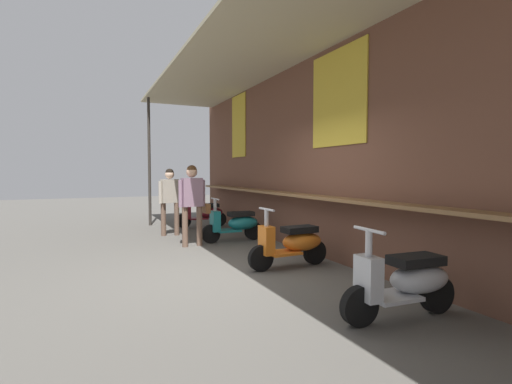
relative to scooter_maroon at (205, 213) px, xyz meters
name	(u,v)px	position (x,y,z in m)	size (l,w,h in m)	color
ground_plane	(229,274)	(4.77, -1.08, -0.39)	(38.25, 38.25, 0.00)	#56544F
market_stall_facade	(333,136)	(4.78, 0.79, 1.73)	(13.66, 2.49, 3.85)	brown
scooter_maroon	(205,213)	(0.00, 0.00, 0.00)	(0.49, 1.40, 0.97)	maroon
scooter_teal	(236,224)	(2.36, 0.00, 0.00)	(0.46, 1.40, 0.97)	#197075
scooter_orange	(293,243)	(4.82, 0.00, 0.00)	(0.46, 1.40, 0.97)	orange
scooter_silver	(407,281)	(7.13, 0.00, 0.00)	(0.49, 1.40, 0.97)	#B2B5BA
shopper_with_handbag	(193,197)	(2.49, -1.00, 0.63)	(0.30, 0.66, 1.67)	brown
shopper_browsing	(170,195)	(1.00, -1.16, 0.59)	(0.27, 0.55, 1.61)	brown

